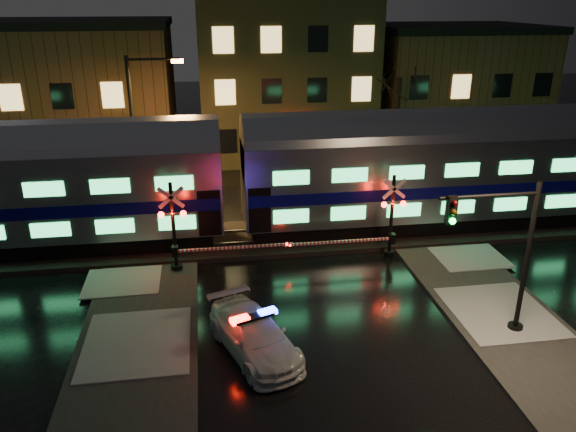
% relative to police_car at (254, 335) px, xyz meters
% --- Properties ---
extents(ground, '(120.00, 120.00, 0.00)m').
position_rel_police_car_xyz_m(ground, '(2.63, 3.96, -0.66)').
color(ground, black).
rests_on(ground, ground).
extents(ballast, '(90.00, 4.20, 0.24)m').
position_rel_police_car_xyz_m(ballast, '(2.63, 8.96, -0.54)').
color(ballast, black).
rests_on(ballast, ground).
extents(sidewalk_left, '(4.00, 20.00, 0.12)m').
position_rel_police_car_xyz_m(sidewalk_left, '(-3.87, -2.04, -0.60)').
color(sidewalk_left, '#2D2D2D').
rests_on(sidewalk_left, ground).
extents(sidewalk_right, '(4.00, 20.00, 0.12)m').
position_rel_police_car_xyz_m(sidewalk_right, '(9.13, -2.04, -0.60)').
color(sidewalk_right, '#2D2D2D').
rests_on(sidewalk_right, ground).
extents(building_left, '(14.00, 10.00, 9.00)m').
position_rel_police_car_xyz_m(building_left, '(-10.37, 25.96, 3.84)').
color(building_left, '#573121').
rests_on(building_left, ground).
extents(building_mid, '(12.00, 11.00, 11.50)m').
position_rel_police_car_xyz_m(building_mid, '(4.63, 26.46, 5.09)').
color(building_mid, brown).
rests_on(building_mid, ground).
extents(building_right, '(12.00, 10.00, 8.50)m').
position_rel_police_car_xyz_m(building_right, '(17.63, 25.96, 3.59)').
color(building_right, '#573121').
rests_on(building_right, ground).
extents(train, '(51.00, 3.12, 5.92)m').
position_rel_police_car_xyz_m(train, '(-0.12, 8.95, 2.72)').
color(train, black).
rests_on(train, ballast).
extents(police_car, '(3.25, 4.86, 1.46)m').
position_rel_police_car_xyz_m(police_car, '(0.00, 0.00, 0.00)').
color(police_car, silver).
rests_on(police_car, ground).
extents(crossing_signal_right, '(5.41, 0.64, 3.83)m').
position_rel_police_car_xyz_m(crossing_signal_right, '(6.31, 6.26, 0.92)').
color(crossing_signal_right, black).
rests_on(crossing_signal_right, ground).
extents(crossing_signal_left, '(5.60, 0.65, 3.96)m').
position_rel_police_car_xyz_m(crossing_signal_left, '(-2.36, 6.26, 0.98)').
color(crossing_signal_left, black).
rests_on(crossing_signal_left, ground).
extents(traffic_light, '(3.56, 0.67, 5.51)m').
position_rel_police_car_xyz_m(traffic_light, '(8.26, -0.19, 2.27)').
color(traffic_light, black).
rests_on(traffic_light, ground).
extents(streetlight, '(2.78, 0.29, 8.33)m').
position_rel_police_car_xyz_m(streetlight, '(-4.45, 12.96, 4.14)').
color(streetlight, black).
rests_on(streetlight, ground).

